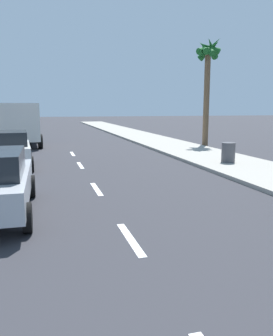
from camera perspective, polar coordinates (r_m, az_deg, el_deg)
ground_plane at (r=18.35m, az=-10.11°, el=1.77°), size 160.00×160.00×0.00m
sidewalk_strip at (r=21.87m, az=7.01°, el=3.33°), size 3.60×80.00×0.14m
lane_stripe_2 at (r=6.98m, az=-1.02°, el=-11.53°), size 0.16×1.80×0.01m
lane_stripe_3 at (r=11.11m, az=-6.60°, el=-3.43°), size 0.16×1.80×0.01m
lane_stripe_4 at (r=15.71m, az=-9.21°, el=0.45°), size 0.16×1.80×0.01m
lane_stripe_5 at (r=19.66m, az=-10.46°, el=2.31°), size 0.16×1.80×0.01m
parked_car_white at (r=15.67m, az=-20.16°, el=3.01°), size 2.03×4.04×1.57m
delivery_truck at (r=24.34m, az=-18.64°, el=6.94°), size 2.87×6.33×2.80m
palm_tree_far at (r=23.89m, az=11.65°, el=16.54°), size 1.82×1.92×7.10m
trash_bin_far at (r=15.99m, az=14.83°, el=2.49°), size 0.60×0.60×0.87m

